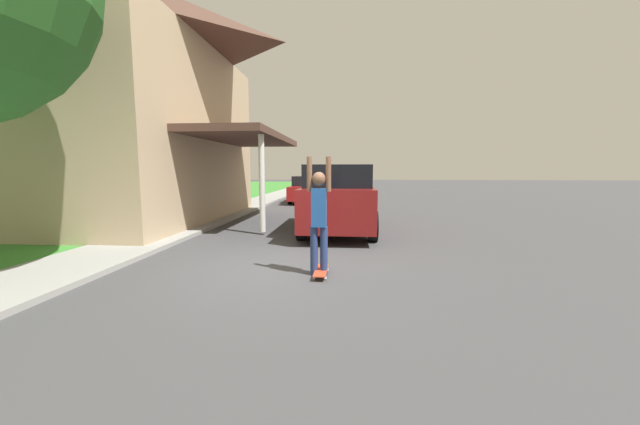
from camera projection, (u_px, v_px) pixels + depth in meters
ground_plane at (269, 267)px, 6.68m from camera, size 120.00×120.00×0.00m
lawn at (95, 218)px, 13.29m from camera, size 10.00×80.00×0.08m
sidewalk at (209, 219)px, 12.92m from camera, size 1.80×80.00×0.10m
house at (79, 86)px, 12.25m from camera, size 12.26×9.59×8.87m
suv_parked at (339, 196)px, 10.56m from camera, size 2.06×4.89×1.94m
car_down_street at (309, 189)px, 20.04m from camera, size 1.97×4.52×1.47m
skateboarder at (319, 215)px, 6.04m from camera, size 0.41×0.24×2.03m
skateboard at (321, 271)px, 6.13m from camera, size 0.23×0.77×0.10m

